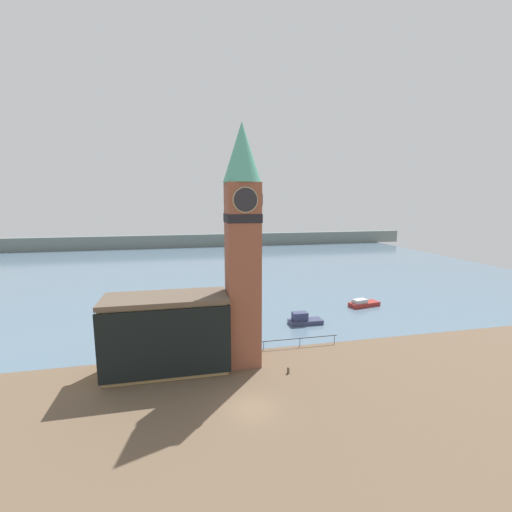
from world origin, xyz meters
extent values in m
plane|color=brown|center=(0.00, 0.00, 0.00)|extent=(160.00, 160.00, 0.00)
cube|color=slate|center=(0.00, 71.70, 0.00)|extent=(160.00, 120.00, 0.00)
cube|color=slate|center=(0.00, 111.70, 2.50)|extent=(180.00, 3.00, 5.00)
cube|color=#333338|center=(8.46, 11.45, 1.05)|extent=(9.94, 0.08, 0.08)
cylinder|color=#333338|center=(3.79, 11.45, 0.53)|extent=(0.07, 0.07, 1.05)
cylinder|color=#333338|center=(8.46, 11.45, 0.53)|extent=(0.07, 0.07, 1.05)
cylinder|color=#333338|center=(13.13, 11.45, 0.53)|extent=(0.07, 0.07, 1.05)
cube|color=brown|center=(0.75, 8.72, 9.96)|extent=(3.47, 3.47, 19.91)
cube|color=black|center=(0.75, 8.72, 16.25)|extent=(3.59, 3.59, 0.90)
cylinder|color=tan|center=(0.75, 6.92, 18.13)|extent=(2.60, 0.12, 2.60)
cylinder|color=#232328|center=(0.75, 6.84, 18.13)|extent=(2.36, 0.12, 2.36)
cylinder|color=tan|center=(2.55, 8.72, 18.13)|extent=(0.12, 2.60, 2.60)
cylinder|color=#232328|center=(2.63, 8.72, 18.13)|extent=(0.12, 2.36, 2.36)
cone|color=#51A88E|center=(0.75, 8.72, 22.96)|extent=(3.99, 3.99, 6.09)
cube|color=tan|center=(-7.46, 8.83, 3.86)|extent=(12.42, 5.13, 7.71)
cube|color=brown|center=(-7.46, 8.83, 7.96)|extent=(12.82, 5.53, 0.50)
cube|color=black|center=(-7.46, 6.12, 4.01)|extent=(12.92, 0.30, 7.10)
cube|color=#333856|center=(11.99, 18.88, 0.33)|extent=(5.00, 2.00, 0.65)
cube|color=navy|center=(11.09, 18.89, 1.24)|extent=(2.20, 1.39, 1.17)
cube|color=maroon|center=(25.04, 24.94, 0.36)|extent=(5.68, 2.95, 0.71)
cube|color=#B2B2B2|center=(24.08, 24.77, 1.02)|extent=(2.59, 1.81, 0.62)
cylinder|color=brown|center=(4.97, 5.26, 0.27)|extent=(0.27, 0.27, 0.54)
sphere|color=brown|center=(4.97, 5.26, 0.54)|extent=(0.28, 0.28, 0.28)
camera|label=1|loc=(-5.60, -27.02, 17.94)|focal=24.00mm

